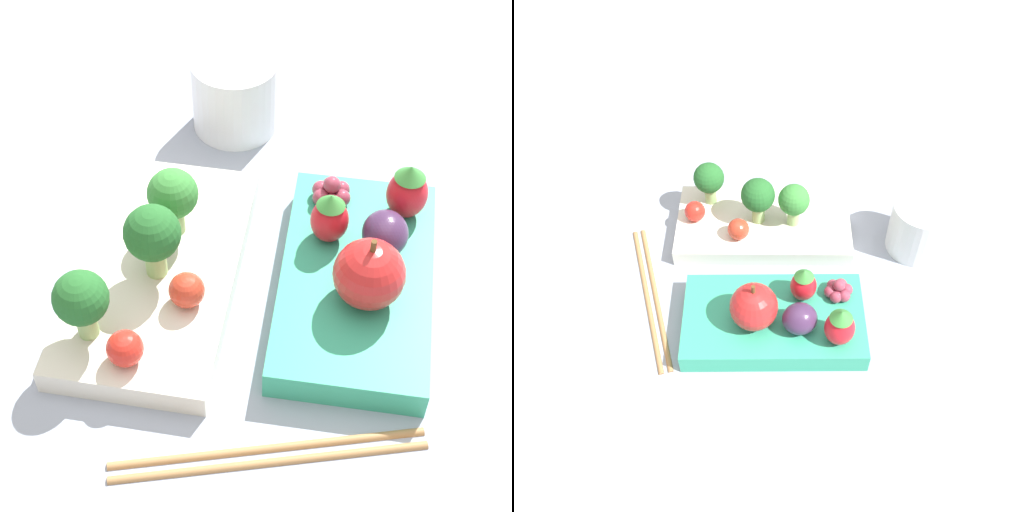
# 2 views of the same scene
# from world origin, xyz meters

# --- Properties ---
(ground_plane) EXTENTS (4.00, 4.00, 0.00)m
(ground_plane) POSITION_xyz_m (0.00, 0.00, 0.00)
(ground_plane) COLOR #939EB2
(bento_box_savoury) EXTENTS (0.23, 0.15, 0.02)m
(bento_box_savoury) POSITION_xyz_m (0.00, 0.08, 0.01)
(bento_box_savoury) COLOR silver
(bento_box_savoury) RESTS_ON ground_plane
(bento_box_fruit) EXTENTS (0.21, 0.14, 0.03)m
(bento_box_fruit) POSITION_xyz_m (-0.01, -0.07, 0.01)
(bento_box_fruit) COLOR #33A87F
(bento_box_fruit) RESTS_ON ground_plane
(broccoli_floret_0) EXTENTS (0.04, 0.04, 0.06)m
(broccoli_floret_0) POSITION_xyz_m (0.04, 0.06, 0.06)
(broccoli_floret_0) COLOR #93B770
(broccoli_floret_0) RESTS_ON bento_box_savoury
(broccoli_floret_1) EXTENTS (0.04, 0.04, 0.06)m
(broccoli_floret_1) POSITION_xyz_m (-0.01, 0.07, 0.06)
(broccoli_floret_1) COLOR #93B770
(broccoli_floret_1) RESTS_ON bento_box_savoury
(broccoli_floret_2) EXTENTS (0.04, 0.04, 0.06)m
(broccoli_floret_2) POSITION_xyz_m (-0.06, 0.12, 0.06)
(broccoli_floret_2) COLOR #93B770
(broccoli_floret_2) RESTS_ON bento_box_savoury
(cherry_tomato_0) EXTENTS (0.03, 0.03, 0.03)m
(cherry_tomato_0) POSITION_xyz_m (-0.08, 0.09, 0.03)
(cherry_tomato_0) COLOR red
(cherry_tomato_0) RESTS_ON bento_box_savoury
(cherry_tomato_1) EXTENTS (0.03, 0.03, 0.03)m
(cherry_tomato_1) POSITION_xyz_m (-0.03, 0.05, 0.03)
(cherry_tomato_1) COLOR red
(cherry_tomato_1) RESTS_ON bento_box_savoury
(apple) EXTENTS (0.05, 0.05, 0.06)m
(apple) POSITION_xyz_m (-0.03, -0.08, 0.05)
(apple) COLOR red
(apple) RESTS_ON bento_box_fruit
(strawberry_0) EXTENTS (0.03, 0.03, 0.04)m
(strawberry_0) POSITION_xyz_m (0.03, -0.05, 0.05)
(strawberry_0) COLOR red
(strawberry_0) RESTS_ON bento_box_fruit
(strawberry_1) EXTENTS (0.03, 0.03, 0.05)m
(strawberry_1) POSITION_xyz_m (0.05, -0.11, 0.05)
(strawberry_1) COLOR red
(strawberry_1) RESTS_ON bento_box_fruit
(plum) EXTENTS (0.04, 0.03, 0.03)m
(plum) POSITION_xyz_m (0.02, -0.09, 0.04)
(plum) COLOR #42284C
(plum) RESTS_ON bento_box_fruit
(grape_cluster) EXTENTS (0.03, 0.03, 0.02)m
(grape_cluster) POSITION_xyz_m (0.07, -0.06, 0.03)
(grape_cluster) COLOR #93384C
(grape_cluster) RESTS_ON bento_box_fruit
(drinking_cup) EXTENTS (0.08, 0.08, 0.07)m
(drinking_cup) POSITION_xyz_m (0.18, 0.02, 0.03)
(drinking_cup) COLOR white
(drinking_cup) RESTS_ON ground_plane
(chopsticks_pair) EXTENTS (0.05, 0.21, 0.01)m
(chopsticks_pair) POSITION_xyz_m (-0.14, -0.01, 0.00)
(chopsticks_pair) COLOR #A37547
(chopsticks_pair) RESTS_ON ground_plane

